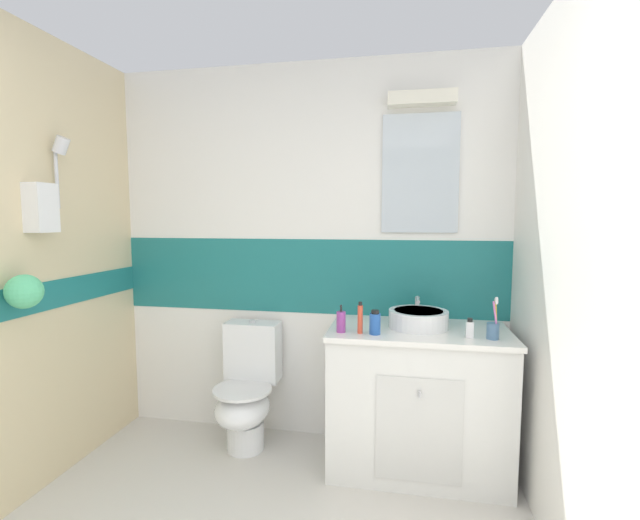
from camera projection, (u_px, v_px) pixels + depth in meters
The scene contains 10 objects.
wall_back_tiled at pixel (309, 252), 2.91m from camera, with size 3.20×0.20×2.50m.
wall_right_plain at pixel (619, 289), 1.45m from camera, with size 0.10×3.48×2.50m, color white.
vanity_cabinet at pixel (417, 398), 2.54m from camera, with size 1.03×0.59×0.85m.
sink_basin at pixel (418, 318), 2.51m from camera, with size 0.34×0.39×0.16m.
toilet at pixel (247, 391), 2.78m from camera, with size 0.37×0.50×0.81m.
toothbrush_cup at pixel (493, 329), 2.26m from camera, with size 0.06×0.06×0.23m.
soap_dispenser at pixel (341, 322), 2.40m from camera, with size 0.05×0.05×0.16m.
perfume_flask_small at pixel (470, 328), 2.29m from camera, with size 0.04×0.03×0.11m.
toothpaste_tube_upright at pixel (360, 318), 2.38m from camera, with size 0.03×0.03×0.18m.
lotion_bottle_short at pixel (375, 323), 2.36m from camera, with size 0.06×0.06×0.14m.
Camera 1 is at (0.62, -0.39, 1.49)m, focal length 24.03 mm.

